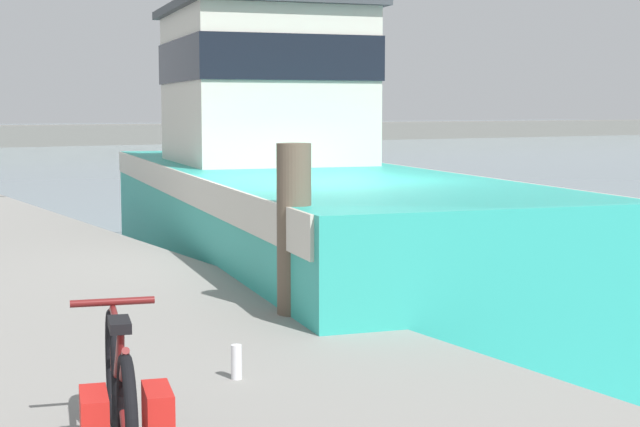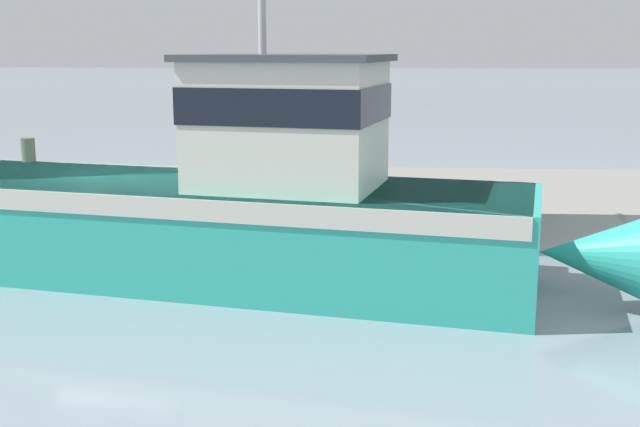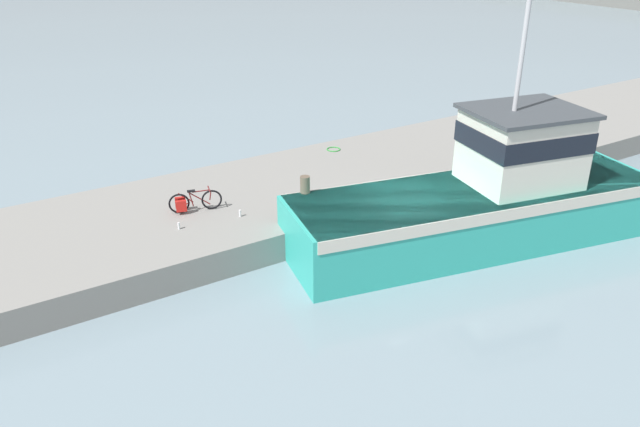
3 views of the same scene
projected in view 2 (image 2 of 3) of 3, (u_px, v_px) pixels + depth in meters
name	position (u px, v px, depth m)	size (l,w,h in m)	color
ground_plane	(127.00, 264.00, 16.03)	(320.00, 320.00, 0.00)	gray
dock_pier	(177.00, 201.00, 20.17)	(6.35, 80.00, 0.90)	gray
fishing_boat_main	(250.00, 204.00, 14.57)	(5.50, 13.93, 10.58)	teal
mooring_post	(30.00, 171.00, 17.44)	(0.29, 0.29, 1.43)	brown
hose_coil	(256.00, 170.00, 22.13)	(0.55, 0.55, 0.04)	green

